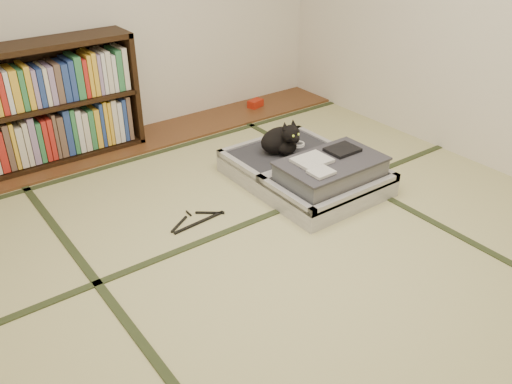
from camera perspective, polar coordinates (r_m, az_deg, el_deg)
floor at (r=3.24m, az=2.98°, el=-6.58°), size 4.50×4.50×0.00m
wood_strip at (r=4.74m, az=-12.48°, el=5.26°), size 4.00×0.50×0.02m
red_item at (r=5.34m, az=-0.06°, el=9.31°), size 0.17×0.13×0.07m
tatami_borders at (r=3.57m, az=-2.02°, el=-2.75°), size 4.00×4.50×0.01m
bookcase at (r=4.44m, az=-21.39°, el=8.38°), size 1.43×0.33×0.92m
suitcase at (r=3.92m, az=5.59°, el=2.13°), size 0.81×1.08×0.32m
cat at (r=4.04m, az=2.77°, el=5.50°), size 0.36×0.36×0.29m
cable_coil at (r=4.20m, az=4.42°, el=5.02°), size 0.11×0.11×0.03m
hanger at (r=3.56m, az=-6.24°, el=-2.96°), size 0.40×0.20×0.01m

